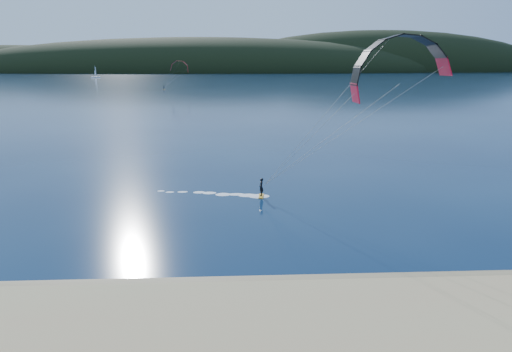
# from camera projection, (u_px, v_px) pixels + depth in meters

# --- Properties ---
(ground) EXTENTS (1800.00, 1800.00, 0.00)m
(ground) POSITION_uv_depth(u_px,v_px,m) (170.00, 340.00, 19.42)
(ground) COLOR #071A38
(ground) RESTS_ON ground
(wet_sand) EXTENTS (220.00, 2.50, 0.10)m
(wet_sand) POSITION_uv_depth(u_px,v_px,m) (182.00, 289.00, 23.76)
(wet_sand) COLOR #8A7750
(wet_sand) RESTS_ON ground
(headland) EXTENTS (1200.00, 310.00, 140.00)m
(headland) POSITION_uv_depth(u_px,v_px,m) (234.00, 72.00, 740.20)
(headland) COLOR black
(headland) RESTS_ON ground
(kitesurfer_near) EXTENTS (25.03, 8.38, 14.93)m
(kitesurfer_near) POSITION_uv_depth(u_px,v_px,m) (392.00, 89.00, 33.42)
(kitesurfer_near) COLOR gold
(kitesurfer_near) RESTS_ON ground
(kitesurfer_far) EXTENTS (13.30, 5.06, 12.59)m
(kitesurfer_far) POSITION_uv_depth(u_px,v_px,m) (179.00, 70.00, 208.82)
(kitesurfer_far) COLOR gold
(kitesurfer_far) RESTS_ON ground
(sailboat) EXTENTS (7.87, 5.15, 11.37)m
(sailboat) POSITION_uv_depth(u_px,v_px,m) (96.00, 77.00, 407.97)
(sailboat) COLOR white
(sailboat) RESTS_ON ground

